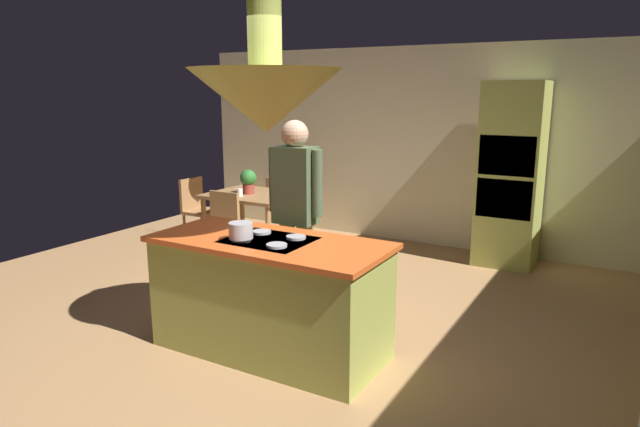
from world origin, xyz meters
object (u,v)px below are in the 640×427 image
chair_by_back_wall (284,205)px  cooking_pot_on_cooktop (241,230)px  dining_table (254,202)px  chair_at_corner (198,206)px  cup_on_table (240,192)px  oven_tower (511,175)px  person_at_island (295,206)px  chair_facing_island (219,225)px  potted_plant_on_table (248,180)px  kitchen_island (270,296)px

chair_by_back_wall → cooking_pot_on_cooktop: bearing=118.0°
dining_table → cooking_pot_on_cooktop: bearing=-55.4°
chair_by_back_wall → chair_at_corner: bearing=35.8°
dining_table → chair_at_corner: size_ratio=1.24×
chair_by_back_wall → cup_on_table: 0.93m
oven_tower → dining_table: 3.05m
cup_on_table → person_at_island: bearing=-37.7°
cup_on_table → dining_table: bearing=79.6°
dining_table → chair_at_corner: chair_at_corner is taller
person_at_island → cooking_pot_on_cooktop: bearing=-87.6°
dining_table → cup_on_table: bearing=-100.4°
dining_table → chair_facing_island: chair_facing_island is taller
chair_by_back_wall → cooking_pot_on_cooktop: 3.31m
potted_plant_on_table → person_at_island: bearing=-41.5°
kitchen_island → potted_plant_on_table: 2.73m
oven_tower → person_at_island: oven_tower is taller
person_at_island → cooking_pot_on_cooktop: size_ratio=9.76×
potted_plant_on_table → cup_on_table: bearing=-91.0°
oven_tower → cooking_pot_on_cooktop: (-1.26, -3.37, -0.07)m
chair_facing_island → cooking_pot_on_cooktop: bearing=-45.5°
oven_tower → potted_plant_on_table: size_ratio=7.01×
kitchen_island → person_at_island: (-0.19, 0.68, 0.56)m
cup_on_table → oven_tower: bearing=25.6°
chair_by_back_wall → chair_at_corner: 1.13m
person_at_island → chair_at_corner: bearing=149.7°
potted_plant_on_table → cooking_pot_on_cooktop: potted_plant_on_table is taller
oven_tower → person_at_island: 2.87m
oven_tower → dining_table: bearing=-157.8°
chair_by_back_wall → oven_tower: bearing=-170.2°
chair_at_corner → cup_on_table: bearing=-104.1°
person_at_island → chair_facing_island: 1.76m
person_at_island → chair_by_back_wall: person_at_island is taller
person_at_island → cooking_pot_on_cooktop: (0.03, -0.81, -0.03)m
oven_tower → potted_plant_on_table: bearing=-157.2°
dining_table → cup_on_table: cup_on_table is taller
dining_table → chair_facing_island: 0.68m
oven_tower → chair_at_corner: (-3.72, -1.14, -0.55)m
person_at_island → chair_at_corner: 2.85m
oven_tower → chair_by_back_wall: size_ratio=2.42×
dining_table → chair_by_back_wall: (0.00, 0.66, -0.15)m
dining_table → cooking_pot_on_cooktop: size_ratio=5.98×
cup_on_table → cooking_pot_on_cooktop: 2.56m
chair_facing_island → chair_at_corner: same height
person_at_island → kitchen_island: bearing=-74.1°
kitchen_island → chair_by_back_wall: 3.24m
cup_on_table → cooking_pot_on_cooktop: bearing=-51.8°
kitchen_island → potted_plant_on_table: bearing=130.3°
chair_by_back_wall → cooking_pot_on_cooktop: cooking_pot_on_cooktop is taller
person_at_island → potted_plant_on_table: (-1.54, 1.37, -0.09)m
chair_facing_island → potted_plant_on_table: 0.75m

